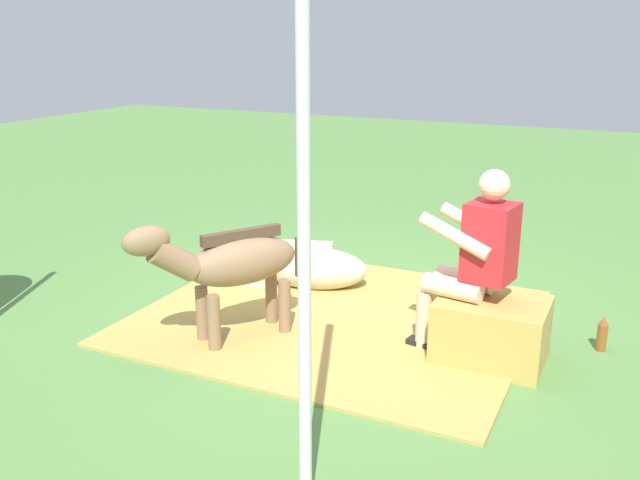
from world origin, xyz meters
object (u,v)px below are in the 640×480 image
(hay_bale, at_px, (491,330))
(person_seated, at_px, (473,256))
(soda_bottle, at_px, (602,334))
(pony_standing, at_px, (231,264))
(tent_pole_left, at_px, (304,255))
(pony_lying, at_px, (305,267))

(hay_bale, bearing_deg, person_seated, -6.58)
(soda_bottle, bearing_deg, hay_bale, 35.23)
(soda_bottle, bearing_deg, pony_standing, 21.87)
(person_seated, bearing_deg, pony_standing, 17.92)
(person_seated, xyz_separation_m, pony_standing, (1.57, 0.51, -0.13))
(person_seated, bearing_deg, tent_pole_left, 80.76)
(pony_standing, xyz_separation_m, pony_lying, (0.02, -1.17, -0.39))
(person_seated, xyz_separation_m, tent_pole_left, (0.31, 1.88, 0.52))
(pony_lying, relative_size, tent_pole_left, 0.55)
(person_seated, height_order, pony_standing, person_seated)
(soda_bottle, bearing_deg, tent_pole_left, 64.01)
(person_seated, xyz_separation_m, pony_lying, (1.59, -0.66, -0.52))
(person_seated, height_order, tent_pole_left, tent_pole_left)
(pony_standing, xyz_separation_m, soda_bottle, (-2.41, -0.97, -0.46))
(soda_bottle, xyz_separation_m, tent_pole_left, (1.14, 2.33, 1.11))
(tent_pole_left, bearing_deg, hay_bale, -104.03)
(hay_bale, height_order, person_seated, person_seated)
(person_seated, xyz_separation_m, soda_bottle, (-0.83, -0.46, -0.59))
(pony_standing, distance_m, tent_pole_left, 1.98)
(hay_bale, distance_m, pony_standing, 1.84)
(person_seated, relative_size, soda_bottle, 5.15)
(pony_standing, relative_size, soda_bottle, 4.72)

